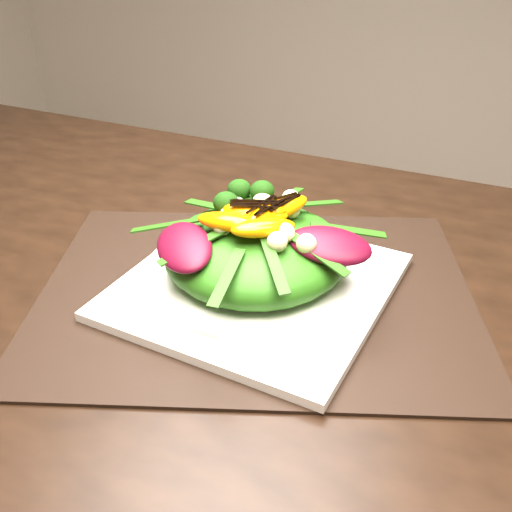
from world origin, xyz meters
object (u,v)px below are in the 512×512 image
at_px(lettuce_mound, 256,251).
at_px(plate_base, 256,286).
at_px(dining_table, 135,305).
at_px(orange_segment, 254,207).
at_px(placemat, 256,291).
at_px(salad_bowl, 256,275).

bearing_deg(lettuce_mound, plate_base, -90.00).
bearing_deg(dining_table, orange_segment, 31.78).
relative_size(placemat, orange_segment, 6.96).
height_order(placemat, orange_segment, orange_segment).
relative_size(salad_bowl, orange_segment, 3.56).
distance_m(salad_bowl, orange_segment, 0.07).
relative_size(plate_base, salad_bowl, 1.13).
height_order(placemat, plate_base, plate_base).
bearing_deg(plate_base, dining_table, -157.78).
xyz_separation_m(placemat, orange_segment, (-0.01, 0.02, 0.09)).
bearing_deg(dining_table, placemat, 22.22).
height_order(plate_base, salad_bowl, salad_bowl).
xyz_separation_m(plate_base, lettuce_mound, (0.00, 0.00, 0.04)).
relative_size(plate_base, lettuce_mound, 1.39).
height_order(placemat, salad_bowl, salad_bowl).
xyz_separation_m(placemat, lettuce_mound, (0.00, 0.00, 0.05)).
height_order(placemat, lettuce_mound, lettuce_mound).
xyz_separation_m(placemat, salad_bowl, (0.00, 0.00, 0.02)).
bearing_deg(lettuce_mound, dining_table, -157.78).
distance_m(plate_base, orange_segment, 0.09).
bearing_deg(orange_segment, lettuce_mound, -61.04).
bearing_deg(plate_base, lettuce_mound, 90.00).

